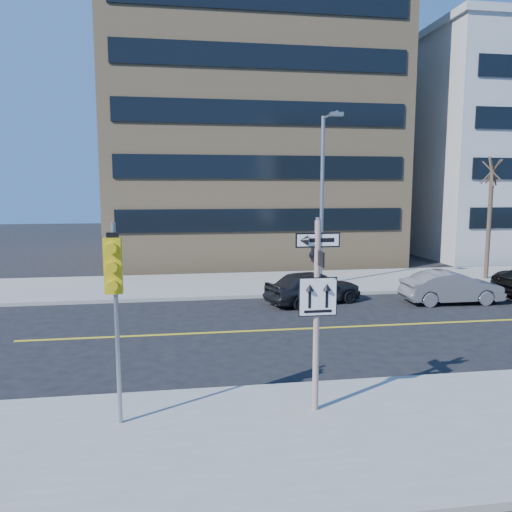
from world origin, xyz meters
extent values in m
plane|color=black|center=(0.00, 0.00, 0.00)|extent=(120.00, 120.00, 0.00)
cylinder|color=beige|center=(0.00, -2.50, 2.15)|extent=(0.13, 0.13, 4.00)
cylinder|color=gray|center=(0.00, -2.50, 4.18)|extent=(0.10, 0.10, 0.06)
cube|color=black|center=(0.00, -2.50, 3.75)|extent=(0.92, 0.03, 0.30)
cube|color=black|center=(0.00, -2.50, 3.40)|extent=(0.03, 0.92, 0.30)
cube|color=white|center=(0.00, -2.58, 2.60)|extent=(0.80, 0.03, 0.80)
cylinder|color=gray|center=(-4.00, -2.50, 2.15)|extent=(0.09, 0.09, 4.00)
cube|color=gold|center=(-4.00, -2.70, 3.35)|extent=(0.32, 0.22, 1.05)
sphere|color=#8C0705|center=(-4.00, -2.82, 3.70)|extent=(0.17, 0.17, 0.17)
sphere|color=black|center=(-4.00, -2.82, 3.35)|extent=(0.17, 0.17, 0.17)
sphere|color=black|center=(-4.00, -2.82, 3.00)|extent=(0.17, 0.17, 0.17)
imported|color=black|center=(2.72, 7.69, 0.71)|extent=(2.89, 4.46, 1.41)
imported|color=slate|center=(8.49, 6.86, 0.68)|extent=(1.55, 4.16, 1.36)
cylinder|color=gray|center=(4.00, 11.00, 4.15)|extent=(0.18, 0.18, 8.00)
cylinder|color=gray|center=(4.00, 10.00, 8.05)|extent=(0.10, 2.20, 0.10)
cube|color=gray|center=(4.00, 9.00, 7.95)|extent=(0.55, 0.30, 0.16)
cylinder|color=#3B2E23|center=(13.00, 11.30, 3.05)|extent=(0.22, 0.22, 5.80)
cube|color=tan|center=(2.00, 25.00, 9.00)|extent=(18.00, 18.00, 18.00)
camera|label=1|loc=(-2.76, -12.21, 4.78)|focal=35.00mm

